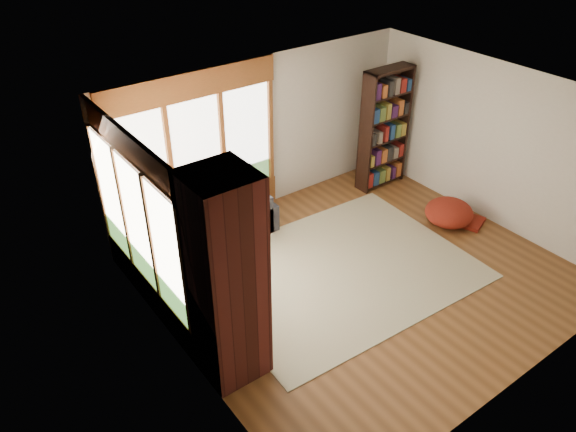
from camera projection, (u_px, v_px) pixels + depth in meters
floor at (361, 276)px, 8.13m from camera, size 5.50×5.50×0.00m
ceiling at (376, 106)px, 6.73m from camera, size 5.50×5.50×0.00m
wall_back at (262, 135)px, 9.13m from camera, size 5.50×0.04×2.60m
wall_front at (536, 299)px, 5.74m from camera, size 5.50×0.04×2.60m
wall_left at (181, 276)px, 6.06m from camera, size 0.04×5.00×2.60m
wall_right at (496, 145)px, 8.81m from camera, size 0.04×5.00×2.60m
windows_back at (197, 153)px, 8.48m from camera, size 2.82×0.10×1.90m
windows_left at (138, 222)px, 6.86m from camera, size 0.10×2.62×1.90m
roller_blind at (109, 167)px, 7.22m from camera, size 0.03×0.72×0.90m
brick_chimney at (226, 281)px, 6.00m from camera, size 0.70×0.70×2.60m
sectional_sofa at (183, 250)px, 8.14m from camera, size 2.20×2.20×0.80m
area_rug at (340, 270)px, 8.23m from camera, size 3.89×3.04×0.01m
bookshelf at (384, 129)px, 9.85m from camera, size 0.93×0.31×2.18m
pouf at (449, 212)px, 9.18m from camera, size 0.99×0.99×0.42m
dog_tan at (177, 212)px, 8.08m from camera, size 1.05×1.11×0.54m
dog_brindle at (188, 248)px, 7.47m from camera, size 0.64×0.79×0.39m
throw_pillows at (178, 218)px, 8.01m from camera, size 1.98×1.68×0.45m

